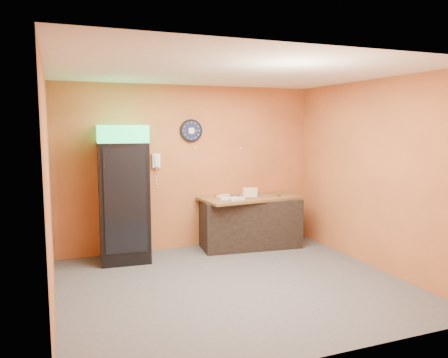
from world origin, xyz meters
name	(u,v)px	position (x,y,z in m)	size (l,w,h in m)	color
floor	(234,285)	(0.00, 0.00, 0.00)	(4.50, 4.50, 0.00)	#47474C
back_wall	(190,168)	(0.00, 2.00, 1.40)	(4.50, 0.02, 2.80)	#D0703A
left_wall	(49,191)	(-2.25, 0.00, 1.40)	(0.02, 4.00, 2.80)	#D0703A
right_wall	(374,174)	(2.25, 0.00, 1.40)	(0.02, 4.00, 2.80)	#D0703A
ceiling	(234,72)	(0.00, 0.00, 2.80)	(4.50, 4.00, 0.02)	white
beverage_cooler	(124,195)	(-1.19, 1.60, 1.04)	(0.80, 0.81, 2.13)	black
prep_counter	(250,223)	(0.97, 1.62, 0.43)	(1.70, 0.76, 0.85)	black
wall_clock	(191,131)	(0.02, 1.97, 2.03)	(0.39, 0.06, 0.39)	black
wall_phone	(156,161)	(-0.60, 1.95, 1.54)	(0.13, 0.11, 0.23)	white
butcher_paper	(250,198)	(0.97, 1.62, 0.87)	(1.71, 0.84, 0.04)	brown
sub_roll_stack	(250,192)	(0.97, 1.61, 0.97)	(0.26, 0.16, 0.16)	beige
wrapped_sandwich_left	(229,199)	(0.51, 1.46, 0.91)	(0.28, 0.11, 0.04)	silver
wrapped_sandwich_mid	(237,199)	(0.63, 1.38, 0.91)	(0.26, 0.10, 0.04)	silver
wrapped_sandwich_right	(223,196)	(0.52, 1.75, 0.91)	(0.26, 0.10, 0.04)	silver
kitchen_tool	(242,195)	(0.84, 1.65, 0.92)	(0.07, 0.07, 0.07)	silver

